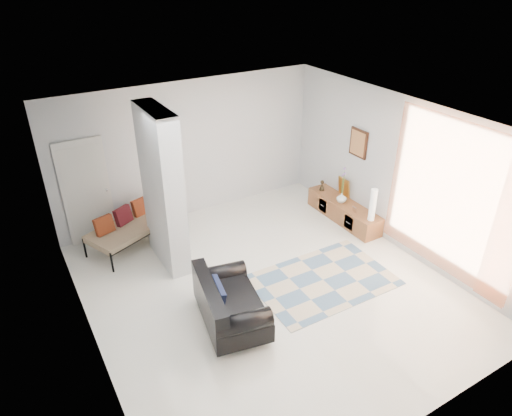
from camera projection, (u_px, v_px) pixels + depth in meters
floor at (268, 288)px, 7.55m from camera, size 6.00×6.00×0.00m
ceiling at (271, 125)px, 6.20m from camera, size 6.00×6.00×0.00m
wall_back at (190, 150)px, 9.13m from camera, size 6.00×0.00×6.00m
wall_front at (427, 341)px, 4.62m from camera, size 6.00×0.00×6.00m
wall_left at (82, 270)px, 5.65m from camera, size 0.00×6.00×6.00m
wall_right at (400, 175)px, 8.10m from camera, size 0.00×6.00×6.00m
partition_column at (163, 190)px, 7.59m from camera, size 0.35×1.20×2.80m
hallway_door at (86, 192)px, 8.35m from camera, size 0.85×0.06×2.04m
curtain at (452, 200)px, 7.17m from camera, size 0.00×2.55×2.55m
wall_art at (359, 143)px, 8.80m from camera, size 0.04×0.45×0.55m
media_console at (344, 211)px, 9.41m from camera, size 0.45×1.85×0.80m
loveseat at (227, 304)px, 6.66m from camera, size 1.08×1.56×0.76m
daybed at (135, 223)px, 8.57m from camera, size 2.02×1.46×0.77m
area_rug at (323, 280)px, 7.72m from camera, size 2.34×1.58×0.01m
cylinder_lamp at (373, 205)px, 8.55m from camera, size 0.12×0.12×0.65m
bronze_figurine at (322, 185)px, 9.76m from camera, size 0.13×0.13×0.23m
vase at (342, 198)px, 9.27m from camera, size 0.21×0.21×0.21m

